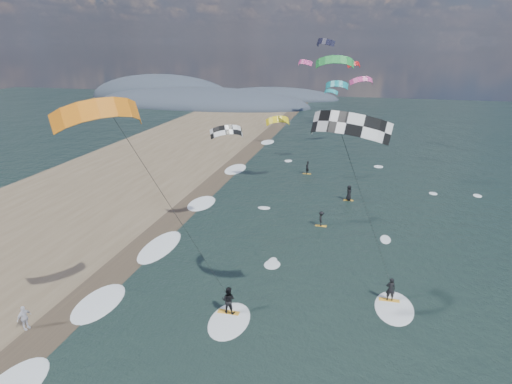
# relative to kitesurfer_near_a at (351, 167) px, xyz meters

# --- Properties ---
(wet_sand_strip) EXTENTS (3.00, 240.00, 0.00)m
(wet_sand_strip) POSITION_rel_kitesurfer_near_a_xyz_m (-17.65, 3.67, -10.91)
(wet_sand_strip) COLOR #382D23
(wet_sand_strip) RESTS_ON ground
(coastal_hills) EXTENTS (80.00, 41.00, 15.00)m
(coastal_hills) POSITION_rel_kitesurfer_near_a_xyz_m (-50.49, 101.53, -10.91)
(coastal_hills) COLOR #3D4756
(coastal_hills) RESTS_ON ground
(kitesurfer_near_a) EXTENTS (7.93, 9.02, 14.50)m
(kitesurfer_near_a) POSITION_rel_kitesurfer_near_a_xyz_m (0.00, 0.00, 0.00)
(kitesurfer_near_a) COLOR gold
(kitesurfer_near_a) RESTS_ON ground
(kitesurfer_near_b) EXTENTS (7.07, 9.50, 15.31)m
(kitesurfer_near_b) POSITION_rel_kitesurfer_near_a_xyz_m (-9.72, -3.54, -0.64)
(kitesurfer_near_b) COLOR gold
(kitesurfer_near_b) RESTS_ON ground
(far_kitesurfers) EXTENTS (7.13, 18.10, 1.82)m
(far_kitesurfers) POSITION_rel_kitesurfer_near_a_xyz_m (-2.79, 23.84, -10.05)
(far_kitesurfers) COLOR gold
(far_kitesurfers) RESTS_ON ground
(bg_kite_field) EXTENTS (15.03, 72.63, 11.54)m
(bg_kite_field) POSITION_rel_kitesurfer_near_a_xyz_m (-5.40, 47.64, 1.63)
(bg_kite_field) COLOR teal
(bg_kite_field) RESTS_ON ground
(shoreline_surf) EXTENTS (2.40, 79.40, 0.11)m
(shoreline_surf) POSITION_rel_kitesurfer_near_a_xyz_m (-16.45, 8.42, -10.91)
(shoreline_surf) COLOR white
(shoreline_surf) RESTS_ON ground
(beach_walker) EXTENTS (0.59, 1.03, 1.65)m
(beach_walker) POSITION_rel_kitesurfer_near_a_xyz_m (-19.21, -3.96, -10.09)
(beach_walker) COLOR silver
(beach_walker) RESTS_ON ground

